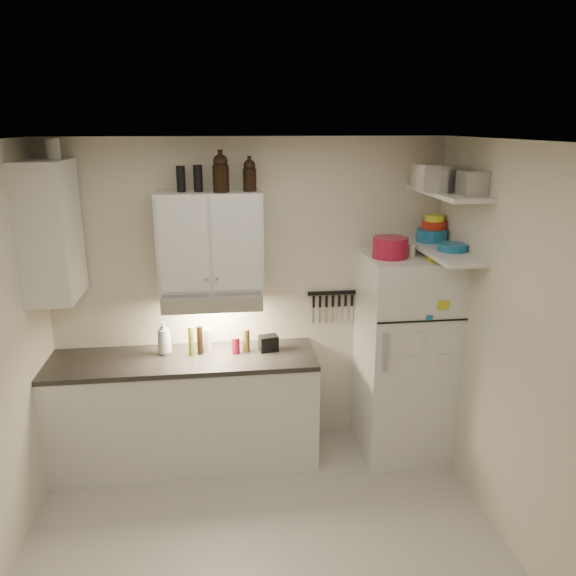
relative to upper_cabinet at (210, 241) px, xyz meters
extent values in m
cube|color=#B5B1A7|center=(0.30, -1.33, -1.84)|extent=(3.20, 3.00, 0.02)
cube|color=white|center=(0.30, -1.33, 0.78)|extent=(3.20, 3.00, 0.02)
cube|color=beige|center=(0.30, 0.18, -0.53)|extent=(3.20, 0.02, 2.60)
cube|color=beige|center=(1.91, -1.33, -0.53)|extent=(0.02, 3.00, 2.60)
cube|color=white|center=(-0.25, -0.14, -1.39)|extent=(2.10, 0.60, 0.88)
cube|color=#2B2825|center=(-0.25, -0.14, -0.93)|extent=(2.10, 0.62, 0.04)
cube|color=white|center=(0.00, 0.00, 0.00)|extent=(0.80, 0.33, 0.75)
cube|color=white|center=(-1.14, -0.14, 0.12)|extent=(0.33, 0.55, 1.00)
cube|color=silver|center=(0.00, -0.06, -0.44)|extent=(0.76, 0.46, 0.12)
cube|color=silver|center=(1.55, -0.18, -0.98)|extent=(0.70, 0.68, 1.70)
cube|color=white|center=(1.75, -0.31, 0.38)|extent=(0.30, 0.95, 0.03)
cube|color=white|center=(1.75, -0.31, -0.07)|extent=(0.30, 0.95, 0.03)
cube|color=black|center=(1.00, 0.15, -0.51)|extent=(0.42, 0.02, 0.03)
cylinder|color=maroon|center=(1.37, -0.21, -0.05)|extent=(0.36, 0.36, 0.16)
cube|color=gold|center=(1.72, -0.31, -0.09)|extent=(0.21, 0.25, 0.07)
cylinder|color=silver|center=(1.55, -0.20, -0.08)|extent=(0.07, 0.07, 0.09)
cylinder|color=silver|center=(1.67, -0.08, 0.48)|extent=(0.32, 0.32, 0.18)
cube|color=#AAAAAD|center=(1.67, -0.39, 0.49)|extent=(0.24, 0.23, 0.19)
cube|color=#AAAAAD|center=(1.81, -0.58, 0.47)|extent=(0.17, 0.17, 0.17)
cylinder|color=#1B6A99|center=(1.78, -0.01, 0.00)|extent=(0.25, 0.25, 0.10)
cylinder|color=red|center=(1.80, 0.02, 0.08)|extent=(0.20, 0.20, 0.06)
cylinder|color=yellow|center=(1.80, 0.02, 0.13)|extent=(0.16, 0.16, 0.05)
cylinder|color=#1B6A99|center=(1.80, -0.36, -0.02)|extent=(0.27, 0.27, 0.06)
cylinder|color=black|center=(-0.07, 0.00, 0.47)|extent=(0.09, 0.09, 0.20)
cylinder|color=black|center=(-0.20, 0.00, 0.47)|extent=(0.07, 0.07, 0.19)
cylinder|color=silver|center=(-1.08, -0.03, 0.70)|extent=(0.12, 0.12, 0.14)
imported|color=white|center=(-0.39, -0.04, -0.75)|extent=(0.16, 0.16, 0.32)
cylinder|color=brown|center=(0.26, -0.07, -0.81)|extent=(0.07, 0.07, 0.19)
cylinder|color=olive|center=(-0.18, -0.09, -0.79)|extent=(0.06, 0.06, 0.24)
cylinder|color=black|center=(-0.11, -0.08, -0.79)|extent=(0.06, 0.06, 0.24)
cylinder|color=silver|center=(-0.05, -0.02, -0.81)|extent=(0.07, 0.07, 0.19)
cylinder|color=maroon|center=(0.17, -0.10, -0.84)|extent=(0.08, 0.08, 0.13)
cube|color=black|center=(0.44, -0.08, -0.84)|extent=(0.16, 0.13, 0.13)
camera|label=1|loc=(0.07, -4.29, 0.87)|focal=35.00mm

